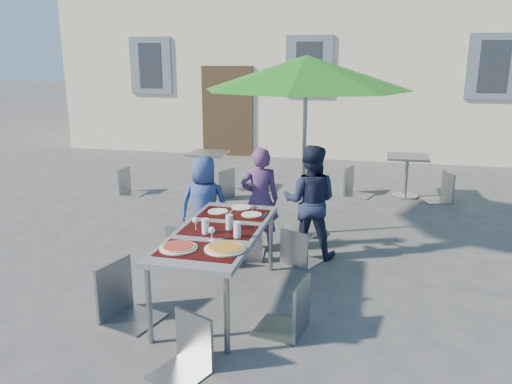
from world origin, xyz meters
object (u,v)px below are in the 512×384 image
(child_2, at_px, (310,202))
(chair_4, at_px, (291,274))
(patio_umbrella, at_px, (306,74))
(chair_5, at_px, (185,313))
(chair_2, at_px, (299,225))
(bg_chair_r_1, at_px, (444,169))
(child_1, at_px, (260,199))
(pizza_near_left, at_px, (178,247))
(bg_chair_r_0, at_px, (222,166))
(cafe_table_1, at_px, (407,169))
(cafe_table_0, at_px, (208,165))
(pizza_near_right, at_px, (225,248))
(chair_0, at_px, (186,219))
(child_0, at_px, (204,206))
(chair_3, at_px, (121,258))
(chair_1, at_px, (243,210))
(bg_chair_l_0, at_px, (128,166))
(dining_table, at_px, (218,236))
(bg_chair_l_1, at_px, (355,164))

(child_2, distance_m, chair_4, 1.85)
(patio_umbrella, bearing_deg, chair_5, -97.03)
(chair_2, bearing_deg, bg_chair_r_1, 59.37)
(child_1, relative_size, chair_4, 1.38)
(pizza_near_left, xyz_separation_m, bg_chair_r_1, (2.77, 4.96, -0.21))
(child_2, bearing_deg, bg_chair_r_1, -122.02)
(bg_chair_r_0, relative_size, cafe_table_1, 1.32)
(child_1, bearing_deg, child_2, 158.13)
(cafe_table_0, relative_size, cafe_table_1, 0.96)
(pizza_near_right, height_order, chair_5, chair_5)
(chair_0, bearing_deg, bg_chair_r_0, 99.63)
(child_0, height_order, chair_3, child_0)
(pizza_near_left, height_order, cafe_table_0, pizza_near_left)
(chair_1, height_order, chair_2, chair_1)
(chair_2, bearing_deg, bg_chair_l_0, 144.24)
(patio_umbrella, height_order, bg_chair_r_0, patio_umbrella)
(patio_umbrella, xyz_separation_m, bg_chair_r_0, (-1.64, 1.54, -1.59))
(chair_2, distance_m, chair_5, 2.32)
(bg_chair_r_0, bearing_deg, chair_5, -75.84)
(child_1, distance_m, cafe_table_1, 3.58)
(dining_table, height_order, chair_2, chair_2)
(dining_table, distance_m, bg_chair_l_1, 4.57)
(bg_chair_r_0, bearing_deg, bg_chair_r_1, 10.45)
(dining_table, xyz_separation_m, bg_chair_r_0, (-1.13, 3.72, -0.12))
(chair_1, xyz_separation_m, bg_chair_r_0, (-1.09, 2.61, -0.05))
(bg_chair_l_1, bearing_deg, chair_4, -93.74)
(dining_table, distance_m, chair_1, 1.12)
(chair_4, distance_m, bg_chair_l_0, 5.40)
(chair_2, xyz_separation_m, chair_5, (-0.52, -2.26, 0.01))
(chair_4, bearing_deg, chair_2, 96.30)
(chair_2, bearing_deg, chair_1, 178.17)
(dining_table, bearing_deg, chair_2, 60.40)
(dining_table, height_order, cafe_table_0, dining_table)
(dining_table, relative_size, child_2, 1.34)
(bg_chair_l_0, distance_m, bg_chair_l_1, 4.03)
(chair_1, height_order, cafe_table_1, chair_1)
(chair_2, distance_m, cafe_table_1, 3.67)
(chair_1, bearing_deg, patio_umbrella, 62.30)
(chair_5, distance_m, bg_chair_l_1, 5.68)
(pizza_near_right, distance_m, cafe_table_1, 5.30)
(child_2, relative_size, chair_0, 1.41)
(child_1, height_order, chair_3, child_1)
(patio_umbrella, xyz_separation_m, bg_chair_l_1, (0.59, 2.25, -1.60))
(chair_1, xyz_separation_m, bg_chair_l_0, (-2.79, 2.47, -0.11))
(chair_3, relative_size, patio_umbrella, 0.38)
(child_0, distance_m, bg_chair_l_0, 3.31)
(child_1, xyz_separation_m, chair_2, (0.55, -0.39, -0.16))
(pizza_near_right, bearing_deg, chair_2, 75.42)
(dining_table, xyz_separation_m, chair_4, (0.79, -0.42, -0.14))
(bg_chair_r_0, bearing_deg, child_1, -61.72)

